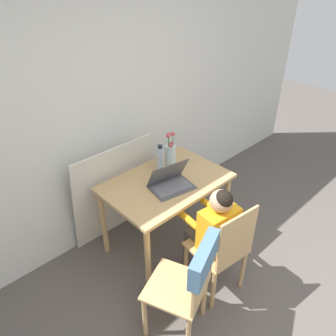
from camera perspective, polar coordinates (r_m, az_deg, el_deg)
wall_back at (r=2.95m, az=-12.41°, el=8.62°), size 6.40×0.05×2.50m
dining_table at (r=2.97m, az=-0.31°, el=-3.88°), size 1.10×0.73×0.75m
chair_occupied at (r=2.71m, az=9.48°, el=-13.85°), size 0.44×0.44×0.91m
chair_spare at (r=2.32m, az=4.31°, el=-18.30°), size 0.53×0.55×0.92m
person_seated at (r=2.65m, az=7.91°, el=-9.87°), size 0.36×0.45×1.01m
laptop at (r=2.81m, az=0.39°, el=-2.31°), size 0.40×0.31×0.23m
flower_vase at (r=3.07m, az=0.43°, el=2.56°), size 0.10×0.10×0.35m
water_bottle at (r=3.00m, az=-1.36°, el=1.66°), size 0.07×0.07×0.26m
cardboard_panel at (r=3.22m, az=-9.52°, el=-4.12°), size 0.86×0.16×1.02m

